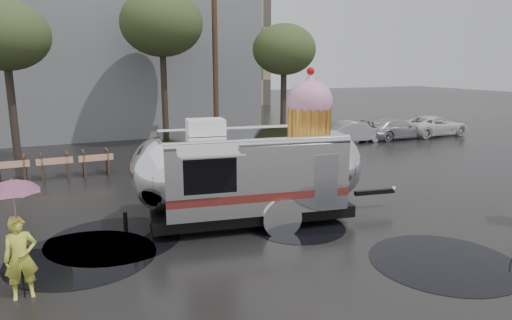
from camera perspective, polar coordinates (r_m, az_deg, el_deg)
name	(u,v)px	position (r m, az deg, el deg)	size (l,w,h in m)	color
ground	(311,247)	(11.41, 6.92, -10.77)	(120.00, 120.00, 0.00)	black
puddles	(222,247)	(11.33, -4.23, -10.85)	(10.75, 7.78, 0.01)	black
grey_building	(69,30)	(33.06, -22.35, 14.82)	(22.00, 12.00, 13.00)	slate
utility_pole	(215,59)	(24.32, -5.12, 12.51)	(1.60, 0.28, 9.00)	#473323
tree_left	(4,36)	(22.03, -28.94, 13.41)	(3.64, 3.64, 6.95)	#382D26
tree_mid	(162,24)	(24.66, -11.73, 16.31)	(4.20, 4.20, 8.03)	#382D26
tree_right	(284,50)	(24.80, 3.52, 13.54)	(3.36, 3.36, 6.42)	#382D26
barricade_row	(55,165)	(19.32, -23.82, -0.59)	(4.30, 0.80, 1.00)	#473323
parked_cars	(379,128)	(27.42, 15.18, 3.91)	(13.20, 1.90, 1.50)	silver
airstream_trailer	(253,168)	(12.70, -0.37, -1.01)	(8.06, 3.49, 4.38)	silver
person_left	(21,258)	(9.84, -27.35, -10.82)	(0.58, 0.39, 1.62)	#D7DE41
umbrella_pink	(14,200)	(9.48, -28.01, -4.40)	(1.18, 1.18, 2.36)	pink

